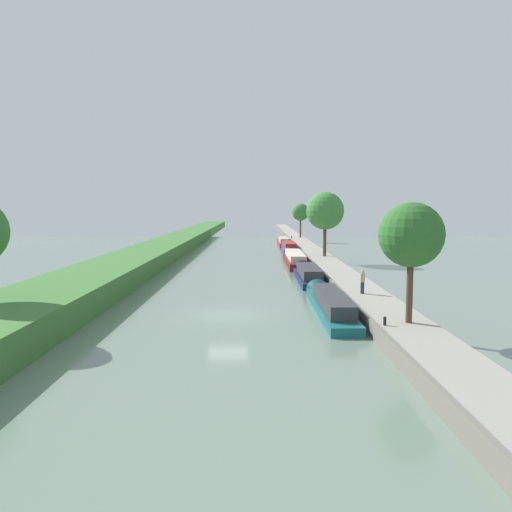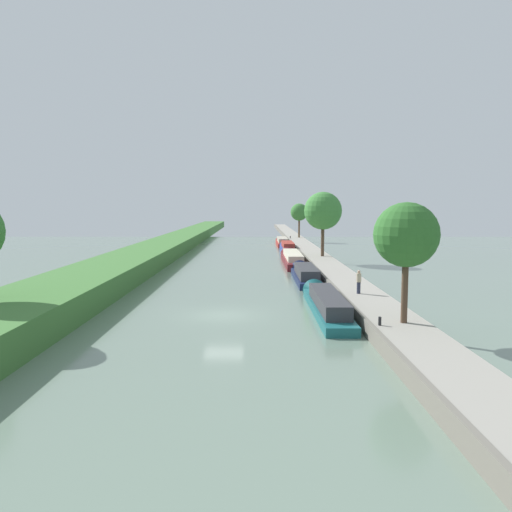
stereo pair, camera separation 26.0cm
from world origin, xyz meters
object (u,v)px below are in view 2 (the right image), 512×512
object	(u,v)px
mooring_bollard_near	(380,321)
narrowboat_blue	(288,248)
narrowboat_teal	(326,303)
mooring_bollard_far	(291,237)
narrowboat_maroon	(293,258)
person_walking	(359,281)
narrowboat_navy	(306,274)
narrowboat_red	(283,242)

from	to	relation	value
mooring_bollard_near	narrowboat_blue	bearing A→B (deg)	91.91
narrowboat_teal	mooring_bollard_far	distance (m)	60.77
narrowboat_maroon	person_walking	size ratio (longest dim) A/B	9.56
narrowboat_blue	person_walking	size ratio (longest dim) A/B	6.95
narrowboat_teal	narrowboat_blue	xyz separation A→B (m)	(0.11, 42.73, 0.06)
mooring_bollard_near	narrowboat_teal	bearing A→B (deg)	103.64
narrowboat_navy	mooring_bollard_near	world-z (taller)	narrowboat_navy
narrowboat_navy	mooring_bollard_far	distance (m)	46.77
narrowboat_teal	narrowboat_navy	bearing A→B (deg)	90.04
narrowboat_maroon	person_walking	world-z (taller)	person_walking
narrowboat_red	person_walking	xyz separation A→B (m)	(2.64, -53.34, 1.14)
narrowboat_navy	mooring_bollard_far	xyz separation A→B (m)	(1.79, 46.73, 0.49)
narrowboat_navy	narrowboat_maroon	bearing A→B (deg)	91.07
narrowboat_red	narrowboat_navy	bearing A→B (deg)	-89.95
narrowboat_maroon	mooring_bollard_near	world-z (taller)	narrowboat_maroon
narrowboat_red	mooring_bollard_far	xyz separation A→B (m)	(1.83, 5.37, 0.49)
narrowboat_teal	mooring_bollard_near	size ratio (longest dim) A/B	30.42
narrowboat_maroon	mooring_bollard_far	size ratio (longest dim) A/B	35.27
narrowboat_navy	narrowboat_maroon	distance (m)	13.61
narrowboat_teal	mooring_bollard_far	size ratio (longest dim) A/B	30.42
narrowboat_navy	narrowboat_blue	bearing A→B (deg)	89.75
mooring_bollard_near	mooring_bollard_far	distance (m)	68.09
narrowboat_maroon	narrowboat_blue	distance (m)	15.12
narrowboat_navy	mooring_bollard_near	size ratio (longest dim) A/B	26.13
person_walking	mooring_bollard_far	distance (m)	58.71
narrowboat_red	mooring_bollard_far	world-z (taller)	narrowboat_red
narrowboat_maroon	narrowboat_red	size ratio (longest dim) A/B	1.27
narrowboat_maroon	narrowboat_blue	xyz separation A→B (m)	(0.38, 15.12, 0.02)
mooring_bollard_near	person_walking	bearing A→B (deg)	85.07
narrowboat_maroon	person_walking	distance (m)	25.76
person_walking	mooring_bollard_near	xyz separation A→B (m)	(-0.81, -9.38, -0.65)
narrowboat_blue	mooring_bollard_near	size ratio (longest dim) A/B	25.64
narrowboat_teal	narrowboat_blue	world-z (taller)	narrowboat_blue
narrowboat_teal	narrowboat_maroon	xyz separation A→B (m)	(-0.26, 27.62, 0.04)
narrowboat_teal	narrowboat_maroon	world-z (taller)	narrowboat_maroon
narrowboat_blue	mooring_bollard_near	xyz separation A→B (m)	(1.67, -50.08, 0.43)
narrowboat_blue	person_walking	xyz separation A→B (m)	(2.48, -40.69, 1.07)
mooring_bollard_far	narrowboat_maroon	bearing A→B (deg)	-93.54
narrowboat_blue	narrowboat_red	bearing A→B (deg)	90.72
person_walking	mooring_bollard_far	world-z (taller)	person_walking
narrowboat_blue	narrowboat_navy	bearing A→B (deg)	-90.25
narrowboat_red	narrowboat_teal	bearing A→B (deg)	-89.95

